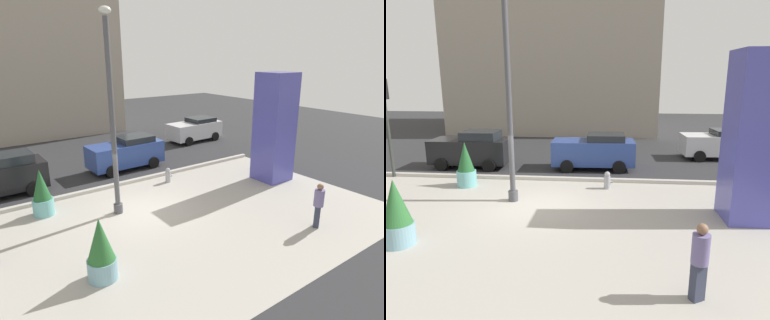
% 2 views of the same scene
% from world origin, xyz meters
% --- Properties ---
extents(ground_plane, '(60.00, 60.00, 0.00)m').
position_xyz_m(ground_plane, '(0.00, 4.00, 0.00)').
color(ground_plane, '#2D2D30').
extents(plaza_pavement, '(18.00, 10.00, 0.02)m').
position_xyz_m(plaza_pavement, '(0.00, -2.00, 0.00)').
color(plaza_pavement, '#ADA89E').
rests_on(plaza_pavement, ground_plane).
extents(curb_strip, '(18.00, 0.24, 0.16)m').
position_xyz_m(curb_strip, '(0.00, 3.12, 0.08)').
color(curb_strip, '#B7B2A8').
rests_on(curb_strip, ground_plane).
extents(lamp_post, '(0.44, 0.44, 7.75)m').
position_xyz_m(lamp_post, '(-0.79, 0.35, 3.79)').
color(lamp_post, '#4C4C51').
rests_on(lamp_post, ground_plane).
extents(art_pillar_blue, '(1.54, 1.54, 5.36)m').
position_xyz_m(art_pillar_blue, '(7.27, -0.60, 2.68)').
color(art_pillar_blue, '#4C4CAD').
rests_on(art_pillar_blue, ground_plane).
extents(potted_plant_by_pillar, '(0.85, 0.85, 1.90)m').
position_xyz_m(potted_plant_by_pillar, '(-2.96, -3.36, 0.91)').
color(potted_plant_by_pillar, '#7AA8B7').
rests_on(potted_plant_by_pillar, ground_plane).
extents(potted_plant_near_left, '(0.81, 0.81, 1.92)m').
position_xyz_m(potted_plant_near_left, '(-3.27, 1.93, 0.89)').
color(potted_plant_near_left, '#6BB2B2').
rests_on(potted_plant_near_left, ground_plane).
extents(fire_hydrant, '(0.36, 0.26, 0.75)m').
position_xyz_m(fire_hydrant, '(2.72, 2.12, 0.37)').
color(fire_hydrant, '#99999E').
rests_on(fire_hydrant, ground_plane).
extents(car_curb_east, '(4.09, 2.19, 1.68)m').
position_xyz_m(car_curb_east, '(8.98, 8.28, 0.87)').
color(car_curb_east, silver).
rests_on(car_curb_east, ground_plane).
extents(car_far_lane, '(3.95, 2.00, 1.90)m').
position_xyz_m(car_far_lane, '(-4.28, 5.12, 0.95)').
color(car_far_lane, black).
rests_on(car_far_lane, ground_plane).
extents(car_passing_lane, '(4.15, 2.05, 1.80)m').
position_xyz_m(car_passing_lane, '(2.02, 5.34, 0.92)').
color(car_passing_lane, '#2D4793').
rests_on(car_passing_lane, ground_plane).
extents(pedestrian_crossing, '(0.49, 0.49, 1.72)m').
position_xyz_m(pedestrian_crossing, '(4.66, -5.10, 0.96)').
color(pedestrian_crossing, '#33384C').
rests_on(pedestrian_crossing, ground_plane).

